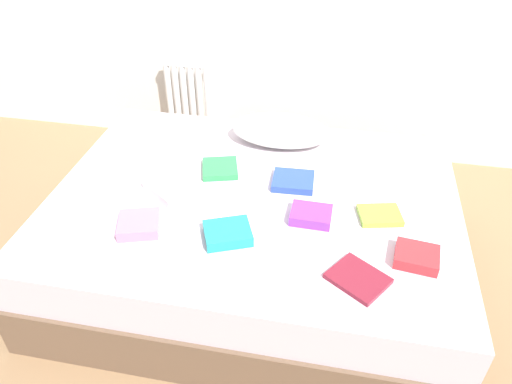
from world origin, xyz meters
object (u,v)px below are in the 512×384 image
Objects in this scene: pillow at (281,130)px; textbook_maroon at (358,278)px; textbook_purple at (311,215)px; textbook_red at (417,257)px; textbook_lime at (380,215)px; textbook_pink at (139,224)px; radiator at (188,98)px; textbook_blue at (293,181)px; textbook_green at (220,169)px; textbook_white at (171,188)px; bed at (254,234)px; textbook_teal at (228,233)px.

pillow is 1.09m from textbook_maroon.
textbook_purple is 1.05× the size of textbook_red.
textbook_pink is (-1.05, -0.29, 0.01)m from textbook_lime.
radiator is at bearing 160.57° from textbook_maroon.
textbook_blue is 0.68m from textbook_maroon.
pillow is at bearing 120.43° from textbook_lime.
textbook_maroon is at bearing -57.72° from textbook_green.
pillow is 0.73m from textbook_white.
textbook_red reaches higher than textbook_purple.
pillow is 0.69m from textbook_purple.
textbook_maroon is (0.73, -0.64, -0.01)m from textbook_green.
textbook_red is (0.74, -0.32, 0.28)m from bed.
textbook_pink is (-0.74, -0.21, 0.00)m from textbook_purple.
textbook_purple is 0.77m from textbook_pink.
textbook_red reaches higher than textbook_blue.
radiator is 1.83m from textbook_lime.
textbook_pink is (-0.40, -0.02, -0.00)m from textbook_teal.
textbook_maroon is at bearing -37.08° from textbook_teal.
textbook_blue is (-0.42, 0.18, 0.00)m from textbook_lime.
textbook_blue is at bearing 149.22° from textbook_red.
textbook_blue is at bearing 153.66° from textbook_maroon.
bed is 3.66× the size of pillow.
textbook_purple reaches higher than textbook_green.
textbook_purple is at bearing 6.85° from textbook_teal.
textbook_maroon is (0.56, -0.14, -0.02)m from textbook_teal.
bed is at bearing 156.62° from textbook_purple.
textbook_green is (-0.16, 0.49, -0.01)m from textbook_teal.
bed is 10.02× the size of textbook_teal.
textbook_blue is at bearing -22.61° from textbook_green.
bed is 0.86m from textbook_red.
radiator is at bearing 141.10° from textbook_red.
textbook_white is at bearing 174.98° from textbook_purple.
textbook_blue is 1.17× the size of textbook_red.
textbook_teal is 0.44m from textbook_white.
textbook_teal is 1.15× the size of textbook_red.
pillow reaches higher than textbook_blue.
textbook_purple is 0.32m from textbook_lime.
textbook_teal is at bearing -119.35° from textbook_blue.
textbook_teal is 1.13× the size of textbook_pink.
textbook_teal is 0.40m from textbook_pink.
pillow is 2.73× the size of textbook_teal.
textbook_lime is at bearing 126.33° from textbook_red.
radiator is 3.12× the size of textbook_pink.
textbook_purple reaches higher than textbook_maroon.
textbook_blue is at bearing 54.89° from textbook_white.
textbook_red is at bearing -40.59° from textbook_blue.
textbook_lime is at bearing -5.69° from bed.
textbook_white is 1.30× the size of textbook_pink.
textbook_green is (-0.21, 0.17, 0.27)m from bed.
textbook_green reaches higher than textbook_lime.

